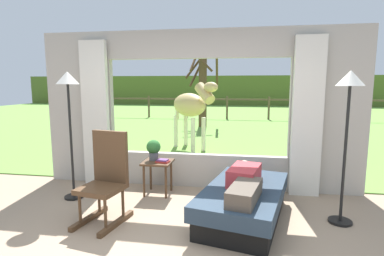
# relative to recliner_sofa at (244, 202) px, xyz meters

# --- Properties ---
(back_wall_with_window) EXTENTS (5.20, 0.12, 2.55)m
(back_wall_with_window) POSITION_rel_recliner_sofa_xyz_m (-0.78, 1.15, 1.03)
(back_wall_with_window) COLOR #ADA599
(back_wall_with_window) RESTS_ON ground_plane
(curtain_panel_left) EXTENTS (0.44, 0.10, 2.40)m
(curtain_panel_left) POSITION_rel_recliner_sofa_xyz_m (-2.47, 1.01, 0.98)
(curtain_panel_left) COLOR silver
(curtain_panel_left) RESTS_ON ground_plane
(curtain_panel_right) EXTENTS (0.44, 0.10, 2.40)m
(curtain_panel_right) POSITION_rel_recliner_sofa_xyz_m (0.91, 1.01, 0.98)
(curtain_panel_right) COLOR silver
(curtain_panel_right) RESTS_ON ground_plane
(outdoor_pasture_lawn) EXTENTS (36.00, 21.68, 0.02)m
(outdoor_pasture_lawn) POSITION_rel_recliner_sofa_xyz_m (-0.78, 12.05, -0.21)
(outdoor_pasture_lawn) COLOR olive
(outdoor_pasture_lawn) RESTS_ON ground_plane
(distant_hill_ridge) EXTENTS (36.00, 2.00, 2.40)m
(distant_hill_ridge) POSITION_rel_recliner_sofa_xyz_m (-0.78, 21.89, 0.98)
(distant_hill_ridge) COLOR #516528
(distant_hill_ridge) RESTS_ON ground_plane
(recliner_sofa) EXTENTS (1.25, 1.86, 0.42)m
(recliner_sofa) POSITION_rel_recliner_sofa_xyz_m (0.00, 0.00, 0.00)
(recliner_sofa) COLOR black
(recliner_sofa) RESTS_ON ground_plane
(reclining_person) EXTENTS (0.46, 1.43, 0.22)m
(reclining_person) POSITION_rel_recliner_sofa_xyz_m (-0.00, -0.05, 0.30)
(reclining_person) COLOR #B23338
(reclining_person) RESTS_ON recliner_sofa
(rocking_chair) EXTENTS (0.58, 0.75, 1.12)m
(rocking_chair) POSITION_rel_recliner_sofa_xyz_m (-1.69, -0.30, 0.33)
(rocking_chair) COLOR #4C331E
(rocking_chair) RESTS_ON ground_plane
(side_table) EXTENTS (0.44, 0.44, 0.52)m
(side_table) POSITION_rel_recliner_sofa_xyz_m (-1.32, 0.70, 0.21)
(side_table) COLOR #4C331E
(side_table) RESTS_ON ground_plane
(potted_plant) EXTENTS (0.22, 0.22, 0.32)m
(potted_plant) POSITION_rel_recliner_sofa_xyz_m (-1.40, 0.76, 0.48)
(potted_plant) COLOR #4C5156
(potted_plant) RESTS_ON side_table
(book_stack) EXTENTS (0.21, 0.16, 0.05)m
(book_stack) POSITION_rel_recliner_sofa_xyz_m (-1.22, 0.64, 0.32)
(book_stack) COLOR #B22D28
(book_stack) RESTS_ON side_table
(floor_lamp_left) EXTENTS (0.32, 0.32, 1.88)m
(floor_lamp_left) POSITION_rel_recliner_sofa_xyz_m (-2.52, 0.32, 1.30)
(floor_lamp_left) COLOR black
(floor_lamp_left) RESTS_ON ground_plane
(floor_lamp_right) EXTENTS (0.32, 0.32, 1.85)m
(floor_lamp_right) POSITION_rel_recliner_sofa_xyz_m (1.18, 0.10, 1.28)
(floor_lamp_right) COLOR black
(floor_lamp_right) RESTS_ON ground_plane
(horse) EXTENTS (1.49, 1.56, 1.73)m
(horse) POSITION_rel_recliner_sofa_xyz_m (-1.35, 3.95, 0.94)
(horse) COLOR tan
(horse) RESTS_ON outdoor_pasture_lawn
(pasture_tree) EXTENTS (1.35, 1.26, 3.11)m
(pasture_tree) POSITION_rel_recliner_sofa_xyz_m (-1.61, 8.25, 1.39)
(pasture_tree) COLOR #4C3823
(pasture_tree) RESTS_ON outdoor_pasture_lawn
(pasture_fence_line) EXTENTS (16.10, 0.10, 1.10)m
(pasture_fence_line) POSITION_rel_recliner_sofa_xyz_m (-0.78, 11.24, 0.53)
(pasture_fence_line) COLOR brown
(pasture_fence_line) RESTS_ON outdoor_pasture_lawn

